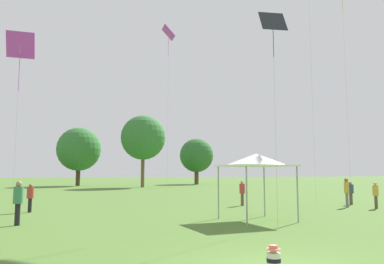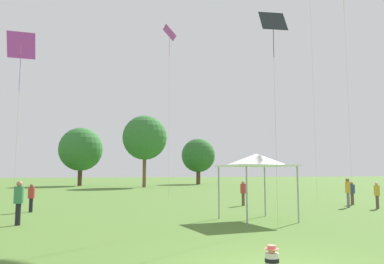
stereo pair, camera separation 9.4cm
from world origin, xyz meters
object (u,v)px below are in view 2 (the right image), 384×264
at_px(kite_5, 273,25).
at_px(person_standing_3, 377,193).
at_px(person_standing_2, 19,199).
at_px(kite_4, 344,7).
at_px(canopy_tent, 256,161).
at_px(kite_3, 21,48).
at_px(person_standing_0, 31,195).
at_px(person_standing_5, 348,189).
at_px(distant_tree_1, 145,138).
at_px(seated_toddler, 271,261).
at_px(distant_tree_2, 198,156).
at_px(distant_tree_0, 81,149).
at_px(person_standing_1, 352,191).
at_px(person_standing_4, 243,191).
at_px(kite_0, 170,37).

bearing_deg(kite_5, person_standing_3, 80.50).
bearing_deg(person_standing_2, kite_4, 112.90).
bearing_deg(canopy_tent, kite_3, 163.39).
height_order(person_standing_0, person_standing_5, person_standing_5).
relative_size(person_standing_0, kite_3, 0.17).
bearing_deg(distant_tree_1, seated_toddler, -95.02).
bearing_deg(person_standing_5, seated_toddler, 117.64).
distance_m(seated_toddler, person_standing_3, 17.11).
xyz_separation_m(seated_toddler, distant_tree_2, (15.69, 57.99, 4.97)).
xyz_separation_m(kite_5, distant_tree_0, (-8.51, 48.54, -2.65)).
height_order(seated_toddler, person_standing_1, person_standing_1).
distance_m(person_standing_4, kite_4, 17.12).
distance_m(person_standing_3, kite_5, 13.04).
relative_size(person_standing_1, distant_tree_0, 0.17).
distance_m(person_standing_3, distant_tree_2, 47.08).
bearing_deg(person_standing_0, person_standing_3, -1.89).
height_order(distant_tree_0, distant_tree_2, distant_tree_0).
bearing_deg(person_standing_5, person_standing_1, -63.41).
bearing_deg(kite_0, seated_toddler, -141.04).
distance_m(person_standing_3, person_standing_4, 8.07).
bearing_deg(seated_toddler, kite_3, 109.34).
relative_size(person_standing_2, distant_tree_0, 0.20).
height_order(person_standing_0, distant_tree_0, distant_tree_0).
relative_size(canopy_tent, distant_tree_0, 0.34).
bearing_deg(kite_4, person_standing_1, 7.39).
xyz_separation_m(kite_0, kite_5, (1.22, -15.44, -4.90)).
relative_size(person_standing_3, kite_5, 0.17).
distance_m(kite_3, kite_5, 11.92).
bearing_deg(person_standing_5, kite_3, 74.36).
relative_size(person_standing_3, kite_3, 0.18).
bearing_deg(distant_tree_2, canopy_tent, -103.70).
bearing_deg(canopy_tent, person_standing_2, 172.80).
xyz_separation_m(kite_4, distant_tree_0, (-20.33, 38.32, -9.42)).
height_order(kite_0, kite_3, kite_0).
distance_m(person_standing_0, distant_tree_1, 34.32).
bearing_deg(kite_0, person_standing_1, -79.79).
relative_size(person_standing_5, kite_4, 0.11).
bearing_deg(person_standing_1, person_standing_5, -44.81).
distance_m(person_standing_5, kite_3, 20.27).
height_order(person_standing_0, kite_4, kite_4).
distance_m(person_standing_1, distant_tree_1, 34.55).
bearing_deg(distant_tree_1, person_standing_3, -76.01).
xyz_separation_m(person_standing_2, kite_0, (9.01, 12.21, 12.29)).
distance_m(person_standing_3, kite_4, 15.40).
relative_size(person_standing_2, kite_4, 0.11).
relative_size(seated_toddler, distant_tree_2, 0.07).
relative_size(person_standing_2, person_standing_4, 1.12).
distance_m(person_standing_0, person_standing_5, 18.82).
xyz_separation_m(seated_toddler, person_standing_0, (-6.90, 14.72, 0.67)).
bearing_deg(distant_tree_2, kite_3, -116.14).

